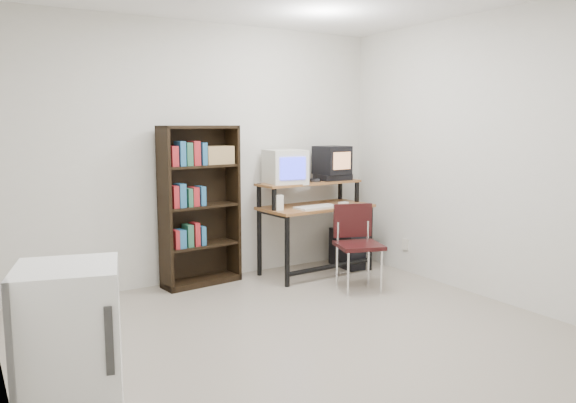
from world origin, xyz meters
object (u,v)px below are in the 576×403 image
mini_fridge (70,347)px  crt_monitor (285,167)px  bookshelf (199,203)px  crt_tv (332,160)px  computer_desk (315,210)px  school_chair (357,237)px  pc_tower (347,248)px

mini_fridge → crt_monitor: bearing=53.3°
bookshelf → crt_tv: bearing=-11.2°
crt_monitor → crt_tv: bearing=7.8°
crt_monitor → crt_tv: size_ratio=1.19×
computer_desk → school_chair: 0.72m
computer_desk → bookshelf: size_ratio=0.78×
crt_monitor → bookshelf: 0.98m
crt_monitor → pc_tower: size_ratio=0.95×
computer_desk → crt_monitor: size_ratio=2.88×
crt_monitor → mini_fridge: size_ratio=0.49×
crt_monitor → pc_tower: crt_monitor is taller
school_chair → bookshelf: (-1.25, 0.93, 0.32)m
pc_tower → school_chair: bearing=-118.2°
computer_desk → mini_fridge: 3.44m
crt_tv → school_chair: size_ratio=0.44×
crt_monitor → pc_tower: bearing=-0.8°
pc_tower → mini_fridge: bearing=-146.8°
crt_monitor → computer_desk: bearing=-12.4°
computer_desk → crt_tv: crt_tv is taller
crt_monitor → school_chair: 1.08m
school_chair → crt_monitor: bearing=130.0°
mini_fridge → crt_tv: bearing=47.6°
computer_desk → crt_monitor: crt_monitor is taller
computer_desk → pc_tower: bearing=-2.7°
computer_desk → crt_tv: bearing=17.3°
crt_tv → mini_fridge: size_ratio=0.41×
bookshelf → mini_fridge: size_ratio=1.82×
pc_tower → computer_desk: bearing=-176.1°
pc_tower → bookshelf: size_ratio=0.28×
bookshelf → crt_monitor: bearing=-15.0°
computer_desk → crt_monitor: (-0.31, 0.10, 0.46)m
pc_tower → school_chair: size_ratio=0.55×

